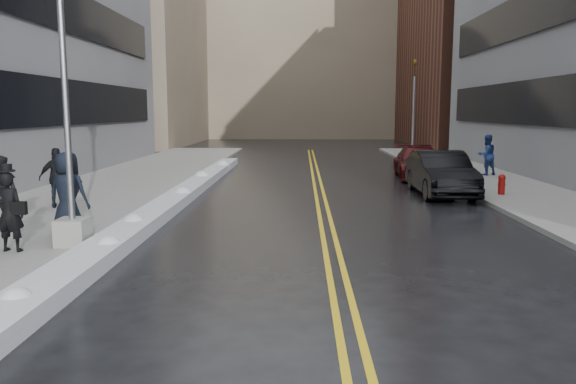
# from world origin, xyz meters

# --- Properties ---
(ground) EXTENTS (160.00, 160.00, 0.00)m
(ground) POSITION_xyz_m (0.00, 0.00, 0.00)
(ground) COLOR black
(ground) RESTS_ON ground
(sidewalk_west) EXTENTS (5.50, 50.00, 0.15)m
(sidewalk_west) POSITION_xyz_m (-5.75, 10.00, 0.07)
(sidewalk_west) COLOR gray
(sidewalk_west) RESTS_ON ground
(sidewalk_east) EXTENTS (4.00, 50.00, 0.15)m
(sidewalk_east) POSITION_xyz_m (10.00, 10.00, 0.07)
(sidewalk_east) COLOR gray
(sidewalk_east) RESTS_ON ground
(lane_line_left) EXTENTS (0.12, 50.00, 0.01)m
(lane_line_left) POSITION_xyz_m (2.35, 10.00, 0.00)
(lane_line_left) COLOR gold
(lane_line_left) RESTS_ON ground
(lane_line_right) EXTENTS (0.12, 50.00, 0.01)m
(lane_line_right) POSITION_xyz_m (2.65, 10.00, 0.00)
(lane_line_right) COLOR gold
(lane_line_right) RESTS_ON ground
(snow_ridge) EXTENTS (0.90, 30.00, 0.34)m
(snow_ridge) POSITION_xyz_m (-2.45, 8.00, 0.17)
(snow_ridge) COLOR silver
(snow_ridge) RESTS_ON ground
(building_west_far) EXTENTS (14.00, 22.00, 18.00)m
(building_west_far) POSITION_xyz_m (-15.50, 44.00, 9.00)
(building_west_far) COLOR gray
(building_west_far) RESTS_ON ground
(building_far) EXTENTS (36.00, 16.00, 22.00)m
(building_far) POSITION_xyz_m (2.00, 60.00, 11.00)
(building_far) COLOR gray
(building_far) RESTS_ON ground
(lamppost) EXTENTS (0.65, 0.65, 7.62)m
(lamppost) POSITION_xyz_m (-3.30, 2.00, 2.53)
(lamppost) COLOR gray
(lamppost) RESTS_ON sidewalk_west
(fire_hydrant) EXTENTS (0.26, 0.26, 0.73)m
(fire_hydrant) POSITION_xyz_m (9.00, 10.00, 0.55)
(fire_hydrant) COLOR maroon
(fire_hydrant) RESTS_ON sidewalk_east
(traffic_signal) EXTENTS (0.16, 0.20, 6.00)m
(traffic_signal) POSITION_xyz_m (8.50, 24.00, 3.40)
(traffic_signal) COLOR gray
(traffic_signal) RESTS_ON sidewalk_east
(pedestrian_fedora) EXTENTS (0.66, 0.47, 1.72)m
(pedestrian_fedora) POSITION_xyz_m (-4.39, 1.41, 1.01)
(pedestrian_fedora) COLOR black
(pedestrian_fedora) RESTS_ON sidewalk_west
(pedestrian_b) EXTENTS (0.96, 0.77, 1.90)m
(pedestrian_b) POSITION_xyz_m (-5.71, 3.48, 1.10)
(pedestrian_b) COLOR black
(pedestrian_b) RESTS_ON sidewalk_west
(pedestrian_c) EXTENTS (1.07, 0.78, 2.02)m
(pedestrian_c) POSITION_xyz_m (-3.81, 3.04, 1.16)
(pedestrian_c) COLOR black
(pedestrian_c) RESTS_ON sidewalk_west
(pedestrian_d) EXTENTS (1.18, 0.84, 1.85)m
(pedestrian_d) POSITION_xyz_m (-5.75, 6.92, 1.08)
(pedestrian_d) COLOR black
(pedestrian_d) RESTS_ON sidewalk_west
(pedestrian_east) EXTENTS (1.09, 0.97, 1.88)m
(pedestrian_east) POSITION_xyz_m (10.43, 16.18, 1.09)
(pedestrian_east) COLOR navy
(pedestrian_east) RESTS_ON sidewalk_east
(car_black) EXTENTS (1.77, 5.03, 1.66)m
(car_black) POSITION_xyz_m (6.98, 10.70, 0.83)
(car_black) COLOR black
(car_black) RESTS_ON ground
(car_maroon) EXTENTS (2.45, 5.23, 1.48)m
(car_maroon) POSITION_xyz_m (7.30, 16.06, 0.74)
(car_maroon) COLOR #480B0E
(car_maroon) RESTS_ON ground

